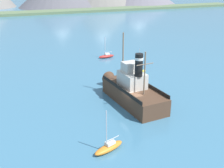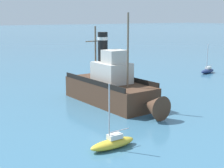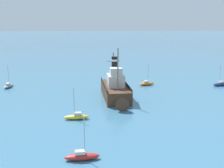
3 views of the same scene
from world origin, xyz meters
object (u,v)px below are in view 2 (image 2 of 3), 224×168
object	(u,v)px
sailboat_orange	(120,79)
sailboat_yellow	(113,143)
old_tugboat	(112,88)
sailboat_navy	(207,71)

from	to	relation	value
sailboat_orange	sailboat_yellow	bearing A→B (deg)	56.54
old_tugboat	sailboat_navy	bearing A→B (deg)	-159.14
sailboat_yellow	sailboat_orange	bearing A→B (deg)	-123.46
sailboat_orange	old_tugboat	bearing A→B (deg)	53.97
old_tugboat	sailboat_yellow	size ratio (longest dim) A/B	2.99
sailboat_orange	sailboat_navy	world-z (taller)	same
sailboat_navy	old_tugboat	bearing A→B (deg)	20.86
old_tugboat	sailboat_orange	bearing A→B (deg)	-126.03
old_tugboat	sailboat_yellow	world-z (taller)	old_tugboat
sailboat_orange	sailboat_yellow	size ratio (longest dim) A/B	1.00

